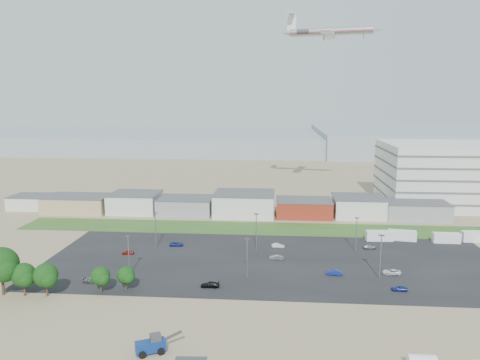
# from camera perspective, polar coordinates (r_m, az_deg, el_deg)

# --- Properties ---
(ground) EXTENTS (700.00, 700.00, 0.00)m
(ground) POSITION_cam_1_polar(r_m,az_deg,el_deg) (107.80, 0.99, -13.37)
(ground) COLOR #8A7958
(ground) RESTS_ON ground
(parking_lot) EXTENTS (120.00, 50.00, 0.01)m
(parking_lot) POSITION_cam_1_polar(r_m,az_deg,el_deg) (126.25, 3.89, -9.86)
(parking_lot) COLOR black
(parking_lot) RESTS_ON ground
(grass_strip) EXTENTS (160.00, 16.00, 0.02)m
(grass_strip) POSITION_cam_1_polar(r_m,az_deg,el_deg) (156.88, 2.22, -5.90)
(grass_strip) COLOR #26531F
(grass_strip) RESTS_ON ground
(hills_backdrop) EXTENTS (700.00, 200.00, 9.00)m
(hills_backdrop) POSITION_cam_1_polar(r_m,az_deg,el_deg) (417.02, 9.32, 4.43)
(hills_backdrop) COLOR gray
(hills_backdrop) RESTS_ON ground
(building_row) EXTENTS (170.00, 20.00, 8.00)m
(building_row) POSITION_cam_1_polar(r_m,az_deg,el_deg) (175.75, -3.05, -2.85)
(building_row) COLOR silver
(building_row) RESTS_ON ground
(telehandler) EXTENTS (8.39, 5.78, 3.34)m
(telehandler) POSITION_cam_1_polar(r_m,az_deg,el_deg) (84.88, -10.86, -19.07)
(telehandler) COLOR navy
(telehandler) RESTS_ON ground
(box_trailer_a) EXTENTS (8.15, 2.89, 3.02)m
(box_trailer_a) POSITION_cam_1_polar(r_m,az_deg,el_deg) (149.37, 16.63, -6.52)
(box_trailer_a) COLOR silver
(box_trailer_a) RESTS_ON ground
(box_trailer_b) EXTENTS (8.39, 3.62, 3.05)m
(box_trailer_b) POSITION_cam_1_polar(r_m,az_deg,el_deg) (151.81, 19.17, -6.39)
(box_trailer_b) COLOR silver
(box_trailer_b) RESTS_ON ground
(box_trailer_c) EXTENTS (7.89, 2.62, 2.94)m
(box_trailer_c) POSITION_cam_1_polar(r_m,az_deg,el_deg) (154.17, 23.85, -6.47)
(box_trailer_c) COLOR silver
(box_trailer_c) RESTS_ON ground
(box_trailer_d) EXTENTS (8.49, 3.09, 3.13)m
(box_trailer_d) POSITION_cam_1_polar(r_m,az_deg,el_deg) (159.20, 26.82, -6.16)
(box_trailer_d) COLOR silver
(box_trailer_d) RESTS_ON ground
(tree_far_left) EXTENTS (8.14, 8.14, 12.20)m
(tree_far_left) POSITION_cam_1_polar(r_m,az_deg,el_deg) (115.99, -27.09, -9.56)
(tree_far_left) COLOR black
(tree_far_left) RESTS_ON ground
(tree_left) EXTENTS (5.59, 5.59, 8.38)m
(tree_left) POSITION_cam_1_polar(r_m,az_deg,el_deg) (114.06, -24.88, -10.73)
(tree_left) COLOR black
(tree_left) RESTS_ON ground
(tree_mid) EXTENTS (5.62, 5.62, 8.42)m
(tree_mid) POSITION_cam_1_polar(r_m,az_deg,el_deg) (111.86, -22.59, -10.95)
(tree_mid) COLOR black
(tree_mid) RESTS_ON ground
(tree_right) EXTENTS (4.49, 4.49, 6.73)m
(tree_right) POSITION_cam_1_polar(r_m,az_deg,el_deg) (110.23, -16.64, -11.38)
(tree_right) COLOR black
(tree_right) RESTS_ON ground
(tree_near) EXTENTS (4.21, 4.21, 6.32)m
(tree_near) POSITION_cam_1_polar(r_m,az_deg,el_deg) (109.99, -13.74, -11.40)
(tree_near) COLOR black
(tree_near) RESTS_ON ground
(lightpole_front_l) EXTENTS (1.17, 0.49, 9.94)m
(lightpole_front_l) POSITION_cam_1_polar(r_m,az_deg,el_deg) (118.10, -13.40, -8.96)
(lightpole_front_l) COLOR slate
(lightpole_front_l) RESTS_ON ground
(lightpole_front_m) EXTENTS (1.16, 0.48, 9.84)m
(lightpole_front_m) POSITION_cam_1_polar(r_m,az_deg,el_deg) (113.34, 0.86, -9.52)
(lightpole_front_m) COLOR slate
(lightpole_front_m) RESTS_ON ground
(lightpole_front_r) EXTENTS (1.28, 0.53, 10.85)m
(lightpole_front_r) POSITION_cam_1_polar(r_m,az_deg,el_deg) (117.62, 16.76, -8.96)
(lightpole_front_r) COLOR slate
(lightpole_front_r) RESTS_ON ground
(lightpole_back_l) EXTENTS (1.23, 0.51, 10.46)m
(lightpole_back_l) POSITION_cam_1_polar(r_m,az_deg,el_deg) (137.65, -10.25, -6.04)
(lightpole_back_l) COLOR slate
(lightpole_back_l) RESTS_ON ground
(lightpole_back_m) EXTENTS (1.28, 0.53, 10.85)m
(lightpole_back_m) POSITION_cam_1_polar(r_m,az_deg,el_deg) (132.75, 1.98, -6.39)
(lightpole_back_m) COLOR slate
(lightpole_back_m) RESTS_ON ground
(lightpole_back_r) EXTENTS (1.17, 0.49, 9.97)m
(lightpole_back_r) POSITION_cam_1_polar(r_m,az_deg,el_deg) (135.80, 13.99, -6.51)
(lightpole_back_r) COLOR slate
(lightpole_back_r) RESTS_ON ground
(airliner) EXTENTS (46.02, 35.91, 12.15)m
(airliner) POSITION_cam_1_polar(r_m,az_deg,el_deg) (204.69, 11.02, 17.36)
(airliner) COLOR silver
(parked_car_0) EXTENTS (4.51, 2.12, 1.25)m
(parked_car_0) POSITION_cam_1_polar(r_m,az_deg,el_deg) (122.71, 17.99, -10.62)
(parked_car_0) COLOR silver
(parked_car_0) RESTS_ON ground
(parked_car_1) EXTENTS (4.10, 1.84, 1.31)m
(parked_car_1) POSITION_cam_1_polar(r_m,az_deg,el_deg) (118.76, 11.40, -10.99)
(parked_car_1) COLOR navy
(parked_car_1) RESTS_ON ground
(parked_car_2) EXTENTS (3.51, 1.61, 1.17)m
(parked_car_2) POSITION_cam_1_polar(r_m,az_deg,el_deg) (113.42, 18.85, -12.39)
(parked_car_2) COLOR navy
(parked_car_2) RESTS_ON ground
(parked_car_3) EXTENTS (4.32, 1.77, 1.25)m
(parked_car_3) POSITION_cam_1_polar(r_m,az_deg,el_deg) (109.76, -3.68, -12.60)
(parked_car_3) COLOR black
(parked_car_3) RESTS_ON ground
(parked_car_5) EXTENTS (3.35, 1.58, 1.11)m
(parked_car_5) POSITION_cam_1_polar(r_m,az_deg,el_deg) (134.99, -13.50, -8.55)
(parked_car_5) COLOR maroon
(parked_car_5) RESTS_ON ground
(parked_car_7) EXTENTS (3.77, 1.51, 1.22)m
(parked_car_7) POSITION_cam_1_polar(r_m,az_deg,el_deg) (127.41, 4.47, -9.39)
(parked_car_7) COLOR #A5A5AA
(parked_car_7) RESTS_ON ground
(parked_car_8) EXTENTS (3.83, 1.83, 1.26)m
(parked_car_8) POSITION_cam_1_polar(r_m,az_deg,el_deg) (140.77, 15.56, -7.85)
(parked_car_8) COLOR #A5A5AA
(parked_car_8) RESTS_ON ground
(parked_car_9) EXTENTS (4.27, 2.39, 1.13)m
(parked_car_9) POSITION_cam_1_polar(r_m,az_deg,el_deg) (139.66, -7.74, -7.74)
(parked_car_9) COLOR navy
(parked_car_9) RESTS_ON ground
(parked_car_10) EXTENTS (4.50, 1.99, 1.29)m
(parked_car_10) POSITION_cam_1_polar(r_m,az_deg,el_deg) (117.46, -17.52, -11.51)
(parked_car_10) COLOR #595B5E
(parked_car_10) RESTS_ON ground
(parked_car_11) EXTENTS (3.72, 1.42, 1.21)m
(parked_car_11) POSITION_cam_1_polar(r_m,az_deg,el_deg) (137.40, 4.67, -7.96)
(parked_car_11) COLOR silver
(parked_car_11) RESTS_ON ground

